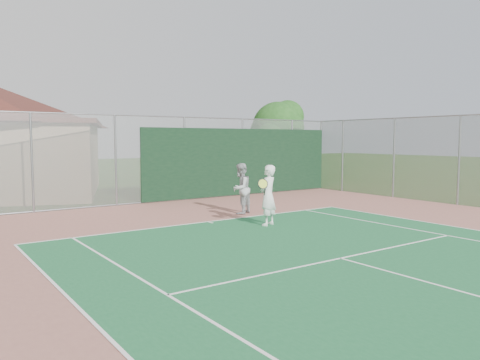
% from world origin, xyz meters
% --- Properties ---
extents(back_fence, '(20.08, 0.11, 3.53)m').
position_xyz_m(back_fence, '(2.11, 16.98, 1.67)').
color(back_fence, gray).
rests_on(back_fence, ground).
extents(side_fence_right, '(0.08, 9.00, 3.50)m').
position_xyz_m(side_fence_right, '(10.00, 12.50, 1.75)').
color(side_fence_right, gray).
rests_on(side_fence_right, ground).
extents(tree, '(3.36, 3.19, 4.69)m').
position_xyz_m(tree, '(9.02, 19.19, 3.08)').
color(tree, '#351F13').
rests_on(tree, ground).
extents(player_white_front, '(1.01, 0.80, 1.80)m').
position_xyz_m(player_white_front, '(1.15, 10.34, 0.91)').
color(player_white_front, white).
rests_on(player_white_front, ground).
extents(player_grey_back, '(1.05, 0.97, 1.74)m').
position_xyz_m(player_grey_back, '(1.75, 12.58, 0.87)').
color(player_grey_back, '#A8ABAD').
rests_on(player_grey_back, ground).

